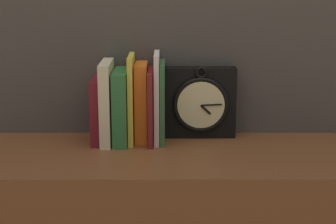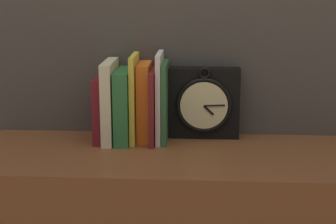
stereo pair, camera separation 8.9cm
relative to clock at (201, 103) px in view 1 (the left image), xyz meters
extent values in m
cube|color=#47423D|center=(-0.09, 0.06, 0.27)|extent=(6.00, 0.05, 2.60)
cube|color=black|center=(0.00, 0.01, 0.00)|extent=(0.20, 0.05, 0.20)
torus|color=black|center=(0.00, -0.03, 0.00)|extent=(0.16, 0.01, 0.16)
cylinder|color=beige|center=(0.00, -0.03, 0.00)|extent=(0.13, 0.01, 0.13)
cube|color=black|center=(0.01, -0.03, -0.01)|extent=(0.03, 0.00, 0.03)
cube|color=black|center=(0.03, -0.03, 0.00)|extent=(0.06, 0.00, 0.01)
torus|color=black|center=(0.00, -0.03, 0.09)|extent=(0.03, 0.01, 0.03)
cube|color=maroon|center=(-0.29, -0.04, -0.01)|extent=(0.03, 0.14, 0.18)
cube|color=beige|center=(-0.26, -0.05, 0.01)|extent=(0.03, 0.16, 0.23)
cube|color=#2E6F38|center=(-0.22, -0.05, 0.00)|extent=(0.04, 0.15, 0.20)
cube|color=yellow|center=(-0.19, -0.04, 0.02)|extent=(0.01, 0.14, 0.24)
cube|color=orange|center=(-0.17, -0.03, 0.01)|extent=(0.03, 0.12, 0.22)
cube|color=maroon|center=(-0.14, -0.05, 0.00)|extent=(0.01, 0.15, 0.20)
cube|color=white|center=(-0.12, -0.04, 0.02)|extent=(0.01, 0.13, 0.25)
cube|color=#316235|center=(-0.11, -0.04, 0.01)|extent=(0.01, 0.13, 0.22)
camera|label=1|loc=(-0.09, -1.55, 0.36)|focal=60.00mm
camera|label=2|loc=(0.00, -1.55, 0.36)|focal=60.00mm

